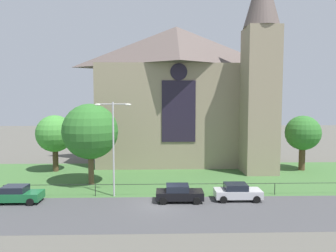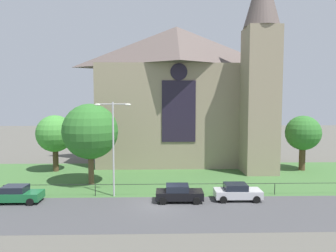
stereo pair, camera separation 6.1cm
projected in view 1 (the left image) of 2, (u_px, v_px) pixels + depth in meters
The scene contains 12 objects.
ground at pixel (159, 176), 36.49m from camera, with size 160.00×160.00×0.00m, color #56544C.
road_asphalt at pixel (159, 212), 24.53m from camera, with size 120.00×8.00×0.01m, color #424244.
grass_verge at pixel (159, 181), 34.50m from camera, with size 120.00×20.00×0.01m, color #3D6633.
church_building at pixel (182, 93), 44.85m from camera, with size 23.20×16.20×26.00m.
iron_railing at pixel (186, 185), 29.01m from camera, with size 34.44×0.07×1.13m.
tree_left_far at pixel (55, 134), 38.90m from camera, with size 4.71×4.71×7.25m.
tree_right_far at pixel (303, 133), 39.58m from camera, with size 4.49×4.49×7.15m.
tree_left_near at pixel (90, 132), 32.58m from camera, with size 5.95×5.95×8.74m.
streetlamp_near at pixel (113, 137), 28.36m from camera, with size 3.37×0.26×8.91m.
parked_car_green at pixel (17, 194), 26.92m from camera, with size 4.20×2.02×1.51m.
parked_car_black at pixel (179, 193), 27.25m from camera, with size 4.23×2.09×1.51m.
parked_car_silver at pixel (237, 192), 27.65m from camera, with size 4.22×2.06×1.51m.
Camera 1 is at (0.10, -25.92, 8.87)m, focal length 32.53 mm.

